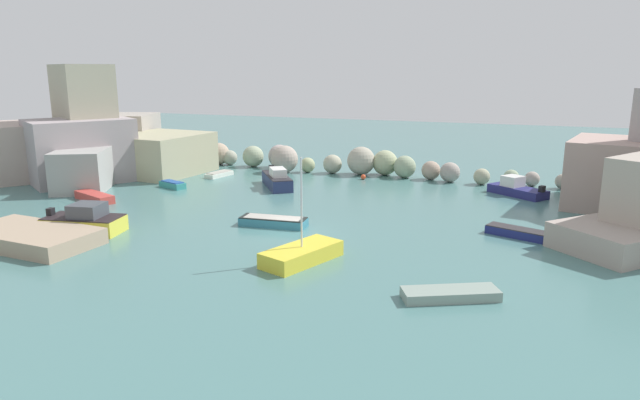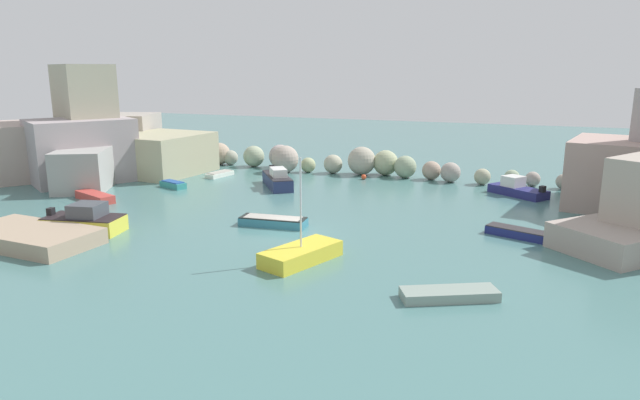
% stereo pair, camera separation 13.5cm
% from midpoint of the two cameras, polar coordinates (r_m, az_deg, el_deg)
% --- Properties ---
extents(cove_water, '(160.00, 160.00, 0.00)m').
position_cam_midpoint_polar(cove_water, '(35.07, -3.13, -3.37)').
color(cove_water, slate).
rests_on(cove_water, ground).
extents(cliff_headland_left, '(21.38, 22.66, 10.47)m').
position_cam_midpoint_polar(cliff_headland_left, '(59.11, -22.91, 5.27)').
color(cliff_headland_left, tan).
rests_on(cliff_headland_left, ground).
extents(rock_breakwater, '(39.29, 4.95, 2.73)m').
position_cam_midpoint_polar(rock_breakwater, '(55.59, 0.27, 4.00)').
color(rock_breakwater, '#AF969D').
rests_on(rock_breakwater, ground).
extents(stone_dock, '(8.09, 4.58, 0.94)m').
position_cam_midpoint_polar(stone_dock, '(36.74, -27.62, -3.37)').
color(stone_dock, tan).
rests_on(stone_dock, ground).
extents(channel_buoy, '(0.47, 0.47, 0.47)m').
position_cam_midpoint_polar(channel_buoy, '(52.17, 4.37, 2.37)').
color(channel_buoy, '#E04C28').
rests_on(channel_buoy, cove_water).
extents(moored_boat_0, '(5.12, 3.16, 1.87)m').
position_cam_midpoint_polar(moored_boat_0, '(37.97, -23.02, -2.03)').
color(moored_boat_0, '#D7CD3E').
rests_on(moored_boat_0, cove_water).
extents(moored_boat_1, '(4.53, 1.83, 0.61)m').
position_cam_midpoint_polar(moored_boat_1, '(36.59, -4.90, -2.19)').
color(moored_boat_1, teal).
rests_on(moored_boat_1, cove_water).
extents(moored_boat_2, '(2.78, 1.80, 0.58)m').
position_cam_midpoint_polar(moored_boat_2, '(49.96, -14.92, 1.53)').
color(moored_boat_2, teal).
rests_on(moored_boat_2, cove_water).
extents(moored_boat_3, '(4.91, 4.22, 1.54)m').
position_cam_midpoint_polar(moored_boat_3, '(48.08, 19.38, 1.08)').
color(moored_boat_3, navy).
rests_on(moored_boat_3, cove_water).
extents(moored_boat_4, '(3.93, 2.33, 0.55)m').
position_cam_midpoint_polar(moored_boat_4, '(36.19, 19.47, -3.15)').
color(moored_boat_4, navy).
rests_on(moored_boat_4, cove_water).
extents(moored_boat_5, '(4.71, 5.56, 1.75)m').
position_cam_midpoint_polar(moored_boat_5, '(48.68, -4.49, 2.10)').
color(moored_boat_5, navy).
rests_on(moored_boat_5, cove_water).
extents(moored_boat_6, '(3.43, 5.04, 5.62)m').
position_cam_midpoint_polar(moored_boat_6, '(29.76, -2.00, -5.53)').
color(moored_boat_6, yellow).
rests_on(moored_boat_6, cove_water).
extents(moored_boat_7, '(4.33, 2.59, 0.63)m').
position_cam_midpoint_polar(moored_boat_7, '(46.86, -22.14, 0.28)').
color(moored_boat_7, '#C0413A').
rests_on(moored_boat_7, cove_water).
extents(moored_boat_8, '(1.61, 3.17, 0.48)m').
position_cam_midpoint_polar(moored_boat_8, '(54.31, -10.35, 2.62)').
color(moored_boat_8, white).
rests_on(moored_boat_8, cove_water).
extents(moored_boat_9, '(4.43, 3.13, 0.46)m').
position_cam_midpoint_polar(moored_boat_9, '(25.83, 13.03, -9.35)').
color(moored_boat_9, gray).
rests_on(moored_boat_9, cove_water).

